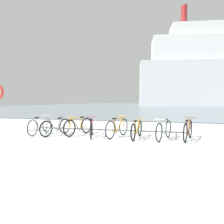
{
  "coord_description": "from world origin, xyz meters",
  "views": [
    {
      "loc": [
        2.07,
        -3.85,
        1.45
      ],
      "look_at": [
        -0.07,
        4.88,
        0.94
      ],
      "focal_mm": 31.56,
      "sensor_mm": 36.0,
      "label": 1
    }
  ],
  "objects_px": {
    "bicycle_7": "(188,130)",
    "ferry_ship": "(201,72)",
    "bicycle_0": "(40,126)",
    "bicycle_2": "(78,126)",
    "bicycle_5": "(137,129)",
    "bicycle_4": "(117,128)",
    "bicycle_3": "(91,128)",
    "bicycle_1": "(56,127)",
    "bicycle_6": "(164,130)"
  },
  "relations": [
    {
      "from": "bicycle_7",
      "to": "ferry_ship",
      "type": "distance_m",
      "value": 57.86
    },
    {
      "from": "bicycle_0",
      "to": "bicycle_2",
      "type": "bearing_deg",
      "value": 7.02
    },
    {
      "from": "bicycle_0",
      "to": "bicycle_2",
      "type": "distance_m",
      "value": 1.72
    },
    {
      "from": "bicycle_2",
      "to": "bicycle_5",
      "type": "bearing_deg",
      "value": -4.2
    },
    {
      "from": "bicycle_2",
      "to": "bicycle_4",
      "type": "xyz_separation_m",
      "value": [
        1.72,
        -0.08,
        0.01
      ]
    },
    {
      "from": "bicycle_3",
      "to": "bicycle_1",
      "type": "bearing_deg",
      "value": -179.2
    },
    {
      "from": "bicycle_0",
      "to": "bicycle_5",
      "type": "relative_size",
      "value": 1.0
    },
    {
      "from": "bicycle_1",
      "to": "bicycle_6",
      "type": "xyz_separation_m",
      "value": [
        4.43,
        0.13,
        0.02
      ]
    },
    {
      "from": "bicycle_1",
      "to": "ferry_ship",
      "type": "xyz_separation_m",
      "value": [
        15.9,
        56.3,
        9.58
      ]
    },
    {
      "from": "bicycle_0",
      "to": "bicycle_3",
      "type": "xyz_separation_m",
      "value": [
        2.39,
        -0.06,
        -0.01
      ]
    },
    {
      "from": "bicycle_1",
      "to": "bicycle_3",
      "type": "bearing_deg",
      "value": 0.8
    },
    {
      "from": "bicycle_0",
      "to": "bicycle_5",
      "type": "distance_m",
      "value": 4.21
    },
    {
      "from": "bicycle_1",
      "to": "bicycle_7",
      "type": "distance_m",
      "value": 5.3
    },
    {
      "from": "bicycle_2",
      "to": "bicycle_5",
      "type": "relative_size",
      "value": 0.98
    },
    {
      "from": "bicycle_5",
      "to": "bicycle_6",
      "type": "xyz_separation_m",
      "value": [
        1.02,
        0.02,
        0.02
      ]
    },
    {
      "from": "bicycle_1",
      "to": "bicycle_4",
      "type": "height_order",
      "value": "bicycle_4"
    },
    {
      "from": "bicycle_3",
      "to": "bicycle_6",
      "type": "xyz_separation_m",
      "value": [
        2.84,
        0.11,
        0.01
      ]
    },
    {
      "from": "bicycle_7",
      "to": "ferry_ship",
      "type": "xyz_separation_m",
      "value": [
        10.6,
        56.07,
        9.57
      ]
    },
    {
      "from": "bicycle_0",
      "to": "bicycle_5",
      "type": "bearing_deg",
      "value": 0.34
    },
    {
      "from": "bicycle_3",
      "to": "bicycle_7",
      "type": "height_order",
      "value": "bicycle_7"
    },
    {
      "from": "bicycle_1",
      "to": "bicycle_0",
      "type": "bearing_deg",
      "value": 174.2
    },
    {
      "from": "bicycle_6",
      "to": "bicycle_7",
      "type": "bearing_deg",
      "value": 6.65
    },
    {
      "from": "bicycle_0",
      "to": "bicycle_3",
      "type": "relative_size",
      "value": 1.09
    },
    {
      "from": "bicycle_2",
      "to": "bicycle_3",
      "type": "distance_m",
      "value": 0.74
    },
    {
      "from": "bicycle_1",
      "to": "ferry_ship",
      "type": "distance_m",
      "value": 59.28
    },
    {
      "from": "bicycle_7",
      "to": "bicycle_0",
      "type": "bearing_deg",
      "value": -178.6
    },
    {
      "from": "bicycle_0",
      "to": "bicycle_7",
      "type": "height_order",
      "value": "bicycle_7"
    },
    {
      "from": "bicycle_2",
      "to": "bicycle_6",
      "type": "height_order",
      "value": "bicycle_2"
    },
    {
      "from": "bicycle_2",
      "to": "bicycle_3",
      "type": "bearing_deg",
      "value": -21.41
    },
    {
      "from": "bicycle_3",
      "to": "ferry_ship",
      "type": "height_order",
      "value": "ferry_ship"
    },
    {
      "from": "bicycle_2",
      "to": "bicycle_7",
      "type": "distance_m",
      "value": 4.4
    },
    {
      "from": "bicycle_1",
      "to": "bicycle_5",
      "type": "distance_m",
      "value": 3.41
    },
    {
      "from": "bicycle_6",
      "to": "ferry_ship",
      "type": "relative_size",
      "value": 0.05
    },
    {
      "from": "bicycle_5",
      "to": "bicycle_6",
      "type": "bearing_deg",
      "value": 1.27
    },
    {
      "from": "ferry_ship",
      "to": "bicycle_0",
      "type": "bearing_deg",
      "value": -106.55
    },
    {
      "from": "bicycle_3",
      "to": "bicycle_2",
      "type": "bearing_deg",
      "value": 158.59
    },
    {
      "from": "bicycle_1",
      "to": "bicycle_3",
      "type": "distance_m",
      "value": 1.59
    },
    {
      "from": "bicycle_2",
      "to": "bicycle_4",
      "type": "height_order",
      "value": "bicycle_4"
    },
    {
      "from": "bicycle_3",
      "to": "ferry_ship",
      "type": "bearing_deg",
      "value": 75.73
    },
    {
      "from": "bicycle_0",
      "to": "bicycle_6",
      "type": "xyz_separation_m",
      "value": [
        5.23,
        0.05,
        -0.0
      ]
    },
    {
      "from": "bicycle_5",
      "to": "bicycle_6",
      "type": "relative_size",
      "value": 1.02
    },
    {
      "from": "bicycle_1",
      "to": "bicycle_6",
      "type": "height_order",
      "value": "bicycle_6"
    },
    {
      "from": "bicycle_1",
      "to": "bicycle_2",
      "type": "bearing_deg",
      "value": 17.97
    },
    {
      "from": "bicycle_0",
      "to": "bicycle_4",
      "type": "xyz_separation_m",
      "value": [
        3.42,
        0.13,
        0.01
      ]
    },
    {
      "from": "bicycle_4",
      "to": "bicycle_6",
      "type": "relative_size",
      "value": 0.99
    },
    {
      "from": "bicycle_0",
      "to": "bicycle_4",
      "type": "distance_m",
      "value": 3.43
    },
    {
      "from": "bicycle_1",
      "to": "bicycle_4",
      "type": "distance_m",
      "value": 2.63
    },
    {
      "from": "bicycle_2",
      "to": "bicycle_5",
      "type": "xyz_separation_m",
      "value": [
        2.51,
        -0.18,
        -0.02
      ]
    },
    {
      "from": "bicycle_6",
      "to": "ferry_ship",
      "type": "xyz_separation_m",
      "value": [
        11.47,
        56.17,
        9.57
      ]
    },
    {
      "from": "bicycle_2",
      "to": "bicycle_4",
      "type": "relative_size",
      "value": 1.01
    }
  ]
}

